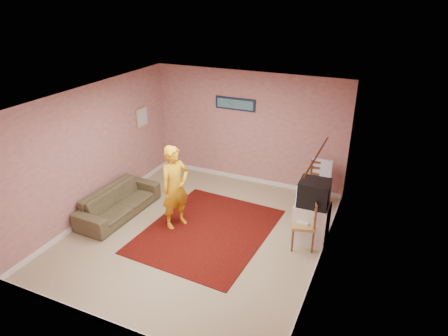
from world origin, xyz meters
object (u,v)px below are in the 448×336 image
at_px(tv_cabinet, 311,222).
at_px(person, 175,187).
at_px(crt_tv, 314,193).
at_px(chair_b, 304,218).
at_px(sofa, 119,202).
at_px(chair_a, 319,181).

height_order(tv_cabinet, person, person).
distance_m(tv_cabinet, crt_tv, 0.60).
distance_m(crt_tv, chair_b, 0.47).
distance_m(chair_b, sofa, 3.69).
relative_size(tv_cabinet, person, 0.46).
bearing_deg(person, sofa, 119.54).
distance_m(crt_tv, sofa, 3.87).
relative_size(crt_tv, person, 0.33).
xyz_separation_m(chair_a, chair_b, (0.06, -1.54, -0.01)).
xyz_separation_m(crt_tv, sofa, (-3.74, -0.66, -0.70)).
distance_m(tv_cabinet, chair_b, 0.33).
relative_size(tv_cabinet, sofa, 0.40).
relative_size(crt_tv, sofa, 0.29).
xyz_separation_m(chair_b, sofa, (-3.66, -0.42, -0.30)).
height_order(crt_tv, chair_b, crt_tv).
bearing_deg(sofa, crt_tv, -77.63).
bearing_deg(tv_cabinet, sofa, -169.99).
distance_m(tv_cabinet, chair_a, 1.33).
distance_m(chair_b, person, 2.41).
relative_size(chair_b, person, 0.32).
bearing_deg(chair_a, person, -148.98).
relative_size(chair_a, chair_b, 0.99).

